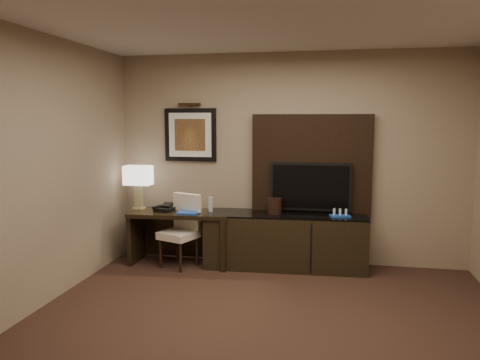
% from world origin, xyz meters
% --- Properties ---
extents(floor, '(4.50, 5.00, 0.01)m').
position_xyz_m(floor, '(0.00, 0.00, -0.01)').
color(floor, black).
rests_on(floor, ground).
extents(ceiling, '(4.50, 5.00, 0.01)m').
position_xyz_m(ceiling, '(0.00, 0.00, 2.70)').
color(ceiling, silver).
rests_on(ceiling, wall_back).
extents(wall_back, '(4.50, 0.01, 2.70)m').
position_xyz_m(wall_back, '(0.00, 2.50, 1.35)').
color(wall_back, gray).
rests_on(wall_back, floor).
extents(wall_front, '(4.50, 0.01, 2.70)m').
position_xyz_m(wall_front, '(0.00, -2.50, 1.35)').
color(wall_front, gray).
rests_on(wall_front, floor).
extents(wall_left, '(0.01, 5.00, 2.70)m').
position_xyz_m(wall_left, '(-2.25, 0.00, 1.35)').
color(wall_left, gray).
rests_on(wall_left, floor).
extents(desk, '(1.31, 0.64, 0.69)m').
position_xyz_m(desk, '(-1.33, 2.10, 0.34)').
color(desk, black).
rests_on(desk, floor).
extents(credenza, '(2.02, 0.64, 0.69)m').
position_xyz_m(credenza, '(0.00, 2.20, 0.34)').
color(credenza, black).
rests_on(credenza, floor).
extents(tv_wall_panel, '(1.50, 0.12, 1.30)m').
position_xyz_m(tv_wall_panel, '(0.30, 2.44, 1.27)').
color(tv_wall_panel, black).
rests_on(tv_wall_panel, wall_back).
extents(tv, '(1.00, 0.08, 0.60)m').
position_xyz_m(tv, '(0.30, 2.34, 1.02)').
color(tv, black).
rests_on(tv, tv_wall_panel).
extents(artwork, '(0.70, 0.04, 0.70)m').
position_xyz_m(artwork, '(-1.30, 2.48, 1.65)').
color(artwork, black).
rests_on(artwork, wall_back).
extents(picture_light, '(0.04, 0.04, 0.30)m').
position_xyz_m(picture_light, '(-1.30, 2.44, 2.05)').
color(picture_light, '#412A14').
rests_on(picture_light, wall_back).
extents(desk_chair, '(0.55, 0.58, 0.85)m').
position_xyz_m(desk_chair, '(-1.32, 1.96, 0.42)').
color(desk_chair, '#F2E6CA').
rests_on(desk_chair, floor).
extents(table_lamp, '(0.42, 0.29, 0.62)m').
position_xyz_m(table_lamp, '(-1.93, 2.17, 0.99)').
color(table_lamp, tan).
rests_on(table_lamp, desk).
extents(desk_phone, '(0.25, 0.24, 0.11)m').
position_xyz_m(desk_phone, '(-1.53, 2.06, 0.74)').
color(desk_phone, black).
rests_on(desk_phone, desk).
extents(blue_folder, '(0.28, 0.36, 0.02)m').
position_xyz_m(blue_folder, '(-1.20, 2.06, 0.70)').
color(blue_folder, '#183D9F').
rests_on(blue_folder, desk).
extents(book, '(0.17, 0.06, 0.23)m').
position_xyz_m(book, '(-1.23, 2.07, 0.80)').
color(book, '#C1B998').
rests_on(book, desk).
extents(water_bottle, '(0.08, 0.08, 0.19)m').
position_xyz_m(water_bottle, '(-0.95, 2.17, 0.78)').
color(water_bottle, '#ADBCC5').
rests_on(water_bottle, desk).
extents(ice_bucket, '(0.20, 0.20, 0.20)m').
position_xyz_m(ice_bucket, '(-0.13, 2.18, 0.79)').
color(ice_bucket, black).
rests_on(ice_bucket, credenza).
extents(minibar_tray, '(0.27, 0.19, 0.09)m').
position_xyz_m(minibar_tray, '(0.67, 2.15, 0.73)').
color(minibar_tray, '#1845A1').
rests_on(minibar_tray, credenza).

